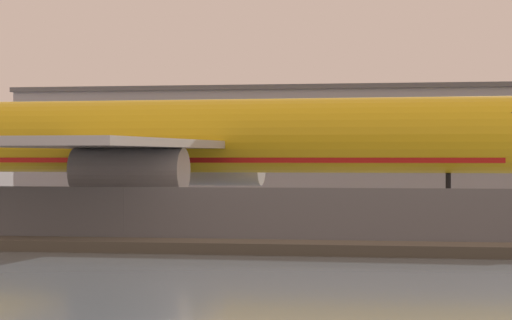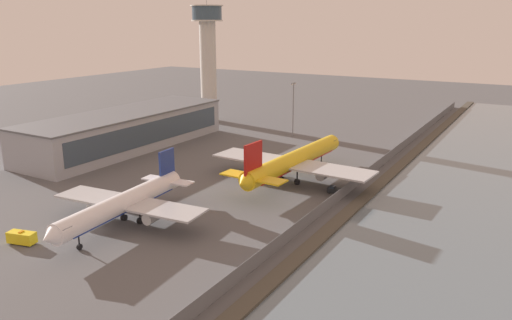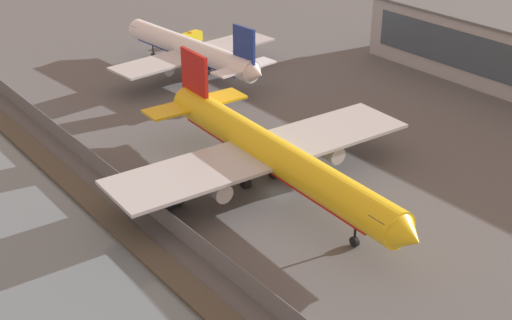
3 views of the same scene
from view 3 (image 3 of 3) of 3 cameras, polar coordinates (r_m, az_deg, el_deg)
ground_plane at (r=93.01m, az=1.76°, el=-2.65°), size 500.00×500.00×0.00m
shoreline_seawall at (r=83.25m, az=-9.32°, el=-6.70°), size 320.00×3.00×0.50m
perimeter_fence at (r=84.45m, az=-6.71°, el=-5.08°), size 280.00×0.10×2.74m
cargo_jet_yellow at (r=91.40m, az=1.18°, el=0.54°), size 50.07×43.18×13.86m
passenger_jet_white at (r=133.20m, az=-5.18°, el=8.75°), size 39.45×33.64×12.32m
baggage_tug at (r=90.10m, az=-6.86°, el=-3.31°), size 1.99×3.38×1.80m
ops_van at (r=152.51m, az=-5.21°, el=9.74°), size 3.32×5.56×2.48m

